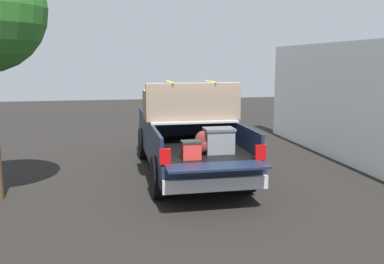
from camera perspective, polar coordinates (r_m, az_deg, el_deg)
The scene contains 3 objects.
ground_plane at distance 10.26m, azimuth -0.65°, elevation -5.51°, with size 40.00×40.00×0.00m, color black.
pickup_truck at distance 10.39m, azimuth -1.00°, elevation 0.10°, with size 6.05×2.09×2.23m.
building_facade at distance 10.96m, azimuth 23.37°, elevation 3.13°, with size 11.43×0.36×3.18m, color white.
Camera 1 is at (-9.74, 1.81, 2.68)m, focal length 39.31 mm.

